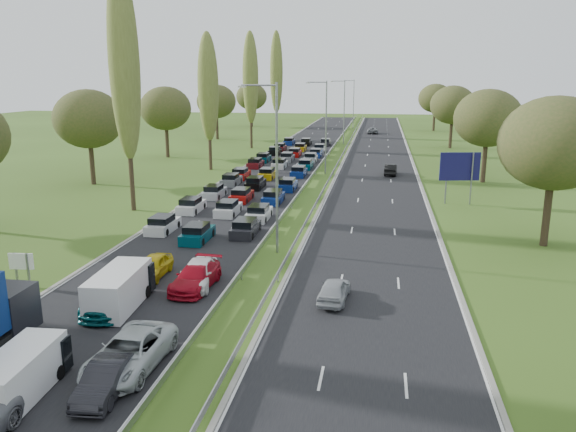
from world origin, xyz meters
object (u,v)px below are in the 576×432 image
at_px(white_van_rear, 121,288).
at_px(info_sign, 21,265).
at_px(white_van_front, 23,372).
at_px(direction_sign, 460,169).

bearing_deg(white_van_rear, info_sign, 161.79).
distance_m(white_van_front, info_sign, 13.11).
relative_size(white_van_front, info_sign, 2.20).
bearing_deg(info_sign, direction_sign, 44.23).
height_order(white_van_front, white_van_rear, white_van_rear).
xyz_separation_m(white_van_front, white_van_rear, (-0.15, 8.99, 0.12)).
distance_m(white_van_front, direction_sign, 44.47).
bearing_deg(white_van_rear, white_van_front, -92.89).
relative_size(white_van_rear, direction_sign, 1.00).
distance_m(white_van_rear, direction_sign, 36.95).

